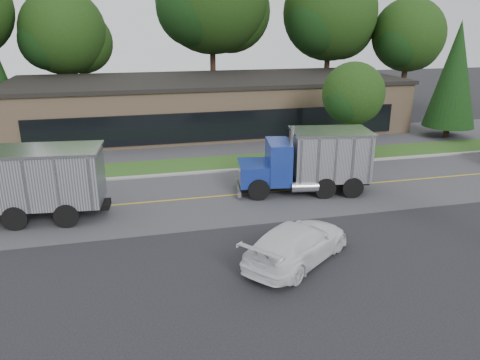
% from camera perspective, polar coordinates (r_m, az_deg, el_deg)
% --- Properties ---
extents(ground, '(140.00, 140.00, 0.00)m').
position_cam_1_polar(ground, '(17.06, 4.96, -12.32)').
color(ground, '#2C2C31').
rests_on(ground, ground).
extents(road, '(60.00, 8.00, 0.02)m').
position_cam_1_polar(road, '(24.91, -1.60, -1.93)').
color(road, '#58585D').
rests_on(road, ground).
extents(center_line, '(60.00, 0.12, 0.01)m').
position_cam_1_polar(center_line, '(24.91, -1.60, -1.93)').
color(center_line, gold).
rests_on(center_line, ground).
extents(curb, '(60.00, 0.30, 0.12)m').
position_cam_1_polar(curb, '(28.81, -3.37, 0.93)').
color(curb, '#9E9E99').
rests_on(curb, ground).
extents(grass_verge, '(60.00, 3.40, 0.03)m').
position_cam_1_polar(grass_verge, '(30.50, -3.99, 1.93)').
color(grass_verge, '#3C6021').
rests_on(grass_verge, ground).
extents(far_parking, '(60.00, 7.00, 0.02)m').
position_cam_1_polar(far_parking, '(35.26, -5.40, 4.20)').
color(far_parking, '#58585D').
rests_on(far_parking, ground).
extents(strip_mall, '(32.00, 12.00, 4.00)m').
position_cam_1_polar(strip_mall, '(40.96, -3.96, 9.12)').
color(strip_mall, tan).
rests_on(strip_mall, ground).
extents(tree_far_b, '(8.28, 7.79, 11.81)m').
position_cam_1_polar(tree_far_b, '(48.18, -20.55, 16.09)').
color(tree_far_b, '#382619').
rests_on(tree_far_b, ground).
extents(tree_far_c, '(11.71, 11.02, 16.70)m').
position_cam_1_polar(tree_far_c, '(48.83, -3.28, 20.87)').
color(tree_far_c, '#382619').
rests_on(tree_far_c, ground).
extents(tree_far_d, '(10.12, 9.52, 14.43)m').
position_cam_1_polar(tree_far_d, '(51.42, 10.98, 18.85)').
color(tree_far_d, '#382619').
rests_on(tree_far_d, ground).
extents(tree_far_e, '(7.89, 7.42, 11.25)m').
position_cam_1_polar(tree_far_e, '(53.47, 19.88, 15.92)').
color(tree_far_e, '#382619').
rests_on(tree_far_e, ground).
extents(evergreen_right, '(3.95, 3.95, 8.97)m').
position_cam_1_polar(evergreen_right, '(40.55, 24.69, 11.59)').
color(evergreen_right, '#382619').
rests_on(evergreen_right, ground).
extents(tree_verge, '(4.44, 4.18, 6.34)m').
position_cam_1_polar(tree_verge, '(32.84, 13.67, 9.87)').
color(tree_verge, '#382619').
rests_on(tree_verge, ground).
extents(dump_truck_red, '(10.73, 3.62, 3.36)m').
position_cam_1_polar(dump_truck_red, '(23.84, -27.13, -0.40)').
color(dump_truck_red, black).
rests_on(dump_truck_red, ground).
extents(dump_truck_blue, '(7.24, 3.70, 3.36)m').
position_cam_1_polar(dump_truck_blue, '(25.34, 8.70, 2.49)').
color(dump_truck_blue, black).
rests_on(dump_truck_blue, ground).
extents(rally_car, '(5.47, 4.93, 1.53)m').
position_cam_1_polar(rally_car, '(18.16, 6.99, -7.62)').
color(rally_car, white).
rests_on(rally_car, ground).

